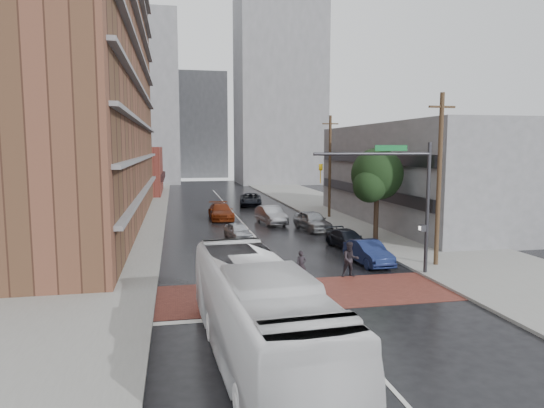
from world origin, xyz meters
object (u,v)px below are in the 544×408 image
pedestrian_a (301,265)px  car_parked_mid (347,239)px  car_travel_c (221,211)px  transit_bus (259,314)px  car_travel_a (238,231)px  car_parked_far (312,221)px  car_travel_b (271,215)px  suv_travel (251,200)px  car_parked_near (368,252)px  pedestrian_b (350,260)px

pedestrian_a → car_parked_mid: (5.17, 7.13, -0.13)m
car_travel_c → transit_bus: bearing=-93.9°
car_travel_c → car_travel_a: bearing=-89.2°
car_travel_a → car_parked_far: size_ratio=0.79×
car_travel_c → car_parked_mid: car_travel_c is taller
transit_bus → car_travel_b: transit_bus is taller
suv_travel → car_parked_far: size_ratio=1.13×
transit_bus → car_travel_b: size_ratio=2.38×
pedestrian_a → car_travel_c: 22.35m
car_travel_c → suv_travel: 11.11m
car_parked_near → pedestrian_a: bearing=-156.9°
transit_bus → car_travel_a: (2.03, 21.02, -0.99)m
car_travel_b → car_parked_near: size_ratio=1.16×
car_parked_mid → car_travel_a: bearing=138.9°
transit_bus → car_travel_c: (1.73, 31.77, -0.86)m
car_travel_b → car_parked_near: car_travel_b is taller
pedestrian_a → car_travel_c: size_ratio=0.28×
car_travel_a → car_travel_c: 10.76m
car_parked_mid → transit_bus: bearing=-128.0°
pedestrian_b → car_parked_far: 14.71m
pedestrian_a → transit_bus: bearing=-104.8°
suv_travel → car_parked_far: 18.12m
transit_bus → car_parked_near: bearing=50.3°
car_parked_mid → car_parked_far: 7.34m
car_parked_mid → pedestrian_a: bearing=-135.3°
pedestrian_b → car_travel_b: size_ratio=0.39×
car_travel_b → car_parked_mid: car_travel_b is taller
car_parked_far → car_parked_mid: bearing=-94.2°
pedestrian_b → car_parked_mid: size_ratio=0.45×
transit_bus → car_travel_c: size_ratio=2.20×
car_parked_far → transit_bus: bearing=-117.3°
car_travel_a → car_travel_b: car_travel_b is taller
car_travel_c → car_parked_mid: (7.35, -15.12, -0.15)m
car_travel_b → car_travel_c: size_ratio=0.92×
car_travel_c → car_parked_mid: size_ratio=1.25×
pedestrian_b → suv_travel: bearing=93.9°
car_travel_c → car_parked_mid: bearing=-64.8°
transit_bus → car_travel_a: 21.14m
transit_bus → car_parked_mid: size_ratio=2.75×
car_travel_a → car_parked_near: (6.65, -9.06, 0.05)m
pedestrian_a → pedestrian_b: pedestrian_b is taller
car_travel_b → car_parked_near: (2.71, -16.23, -0.11)m
pedestrian_a → car_travel_c: bearing=103.1°
transit_bus → pedestrian_a: size_ratio=7.82×
transit_bus → car_travel_c: bearing=83.2°
pedestrian_a → suv_travel: size_ratio=0.28×
transit_bus → car_parked_near: size_ratio=2.76×
car_travel_b → suv_travel: 13.76m
car_travel_b → car_travel_c: (-4.24, 3.60, -0.04)m
car_parked_near → car_parked_mid: bearing=81.3°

